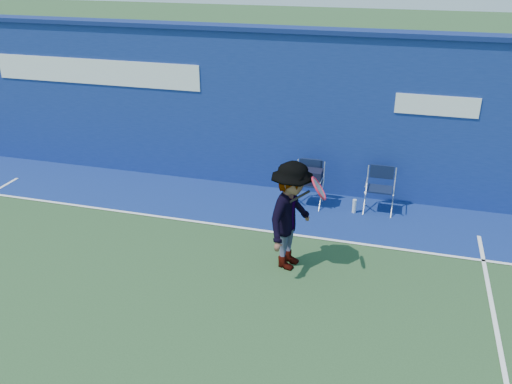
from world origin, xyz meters
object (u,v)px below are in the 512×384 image
(directors_chair_right, at_px, (379,198))
(water_bottle, at_px, (354,206))
(tennis_player, at_px, (291,216))
(directors_chair_left, at_px, (308,187))

(directors_chair_right, relative_size, water_bottle, 3.12)
(directors_chair_right, xyz_separation_m, water_bottle, (-0.41, -0.19, -0.13))
(directors_chair_right, xyz_separation_m, tennis_player, (-1.14, -2.22, 0.58))
(directors_chair_left, distance_m, directors_chair_right, 1.29)
(directors_chair_right, height_order, tennis_player, tennis_player)
(tennis_player, bearing_deg, directors_chair_left, 93.67)
(water_bottle, xyz_separation_m, tennis_player, (-0.73, -2.04, 0.70))
(directors_chair_right, height_order, water_bottle, directors_chair_right)
(directors_chair_left, distance_m, tennis_player, 2.20)
(water_bottle, bearing_deg, directors_chair_right, 24.39)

